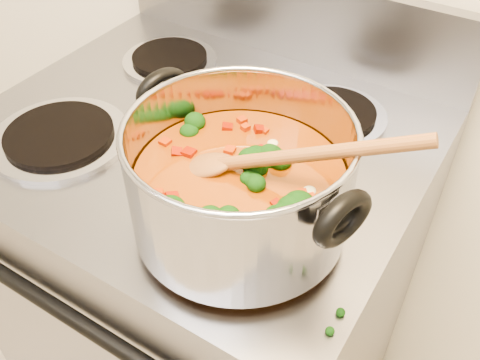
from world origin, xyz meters
name	(u,v)px	position (x,y,z in m)	size (l,w,h in m)	color
electric_range	(211,291)	(0.05, 1.16, 0.47)	(0.73, 0.66, 1.08)	gray
stockpot	(240,182)	(0.22, 1.00, 1.01)	(0.34, 0.28, 0.17)	#9B9CA3
wooden_spoon	(256,160)	(0.24, 1.01, 1.05)	(0.29, 0.10, 0.13)	brown
cooktop_crumbs	(242,207)	(0.20, 1.04, 0.92)	(0.41, 0.31, 0.01)	black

